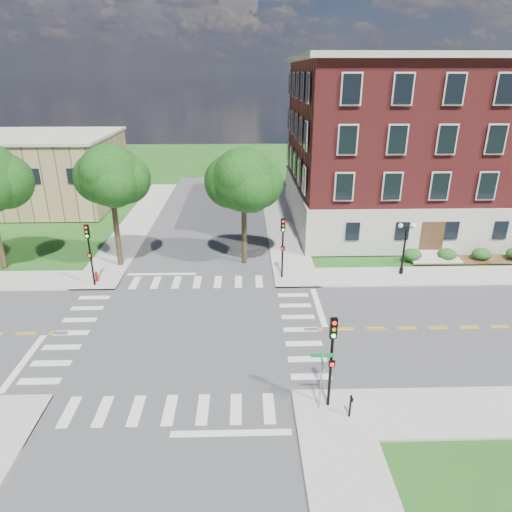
{
  "coord_description": "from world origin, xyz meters",
  "views": [
    {
      "loc": [
        3.69,
        -24.88,
        15.17
      ],
      "look_at": [
        4.49,
        4.63,
        3.2
      ],
      "focal_mm": 32.0,
      "sensor_mm": 36.0,
      "label": 1
    }
  ],
  "objects_px": {
    "traffic_signal_se": "(332,351)",
    "fire_hydrant": "(97,277)",
    "street_sign_pole": "(322,370)",
    "push_button_post": "(350,405)",
    "traffic_signal_nw": "(89,247)",
    "twin_lamp_west": "(404,246)",
    "traffic_signal_ne": "(283,241)"
  },
  "relations": [
    {
      "from": "fire_hydrant",
      "to": "traffic_signal_se",
      "type": "bearing_deg",
      "value": -43.45
    },
    {
      "from": "traffic_signal_nw",
      "to": "push_button_post",
      "type": "xyz_separation_m",
      "value": [
        16.27,
        -14.71,
        -2.39
      ]
    },
    {
      "from": "traffic_signal_se",
      "to": "traffic_signal_ne",
      "type": "xyz_separation_m",
      "value": [
        -1.05,
        14.89,
        0.0
      ]
    },
    {
      "from": "traffic_signal_se",
      "to": "street_sign_pole",
      "type": "xyz_separation_m",
      "value": [
        -0.46,
        -0.2,
        -0.88
      ]
    },
    {
      "from": "traffic_signal_nw",
      "to": "fire_hydrant",
      "type": "xyz_separation_m",
      "value": [
        -0.03,
        0.75,
        -2.72
      ]
    },
    {
      "from": "traffic_signal_se",
      "to": "fire_hydrant",
      "type": "relative_size",
      "value": 6.4
    },
    {
      "from": "twin_lamp_west",
      "to": "traffic_signal_ne",
      "type": "bearing_deg",
      "value": -177.38
    },
    {
      "from": "traffic_signal_nw",
      "to": "street_sign_pole",
      "type": "bearing_deg",
      "value": -43.28
    },
    {
      "from": "traffic_signal_ne",
      "to": "push_button_post",
      "type": "height_order",
      "value": "traffic_signal_ne"
    },
    {
      "from": "traffic_signal_nw",
      "to": "push_button_post",
      "type": "relative_size",
      "value": 4.0
    },
    {
      "from": "traffic_signal_nw",
      "to": "twin_lamp_west",
      "type": "height_order",
      "value": "traffic_signal_nw"
    },
    {
      "from": "street_sign_pole",
      "to": "fire_hydrant",
      "type": "distance_m",
      "value": 21.15
    },
    {
      "from": "traffic_signal_se",
      "to": "push_button_post",
      "type": "height_order",
      "value": "traffic_signal_se"
    },
    {
      "from": "traffic_signal_se",
      "to": "fire_hydrant",
      "type": "height_order",
      "value": "traffic_signal_se"
    },
    {
      "from": "twin_lamp_west",
      "to": "fire_hydrant",
      "type": "relative_size",
      "value": 5.64
    },
    {
      "from": "push_button_post",
      "to": "street_sign_pole",
      "type": "bearing_deg",
      "value": 154.5
    },
    {
      "from": "twin_lamp_west",
      "to": "push_button_post",
      "type": "bearing_deg",
      "value": -115.44
    },
    {
      "from": "traffic_signal_se",
      "to": "street_sign_pole",
      "type": "distance_m",
      "value": 1.01
    },
    {
      "from": "traffic_signal_ne",
      "to": "fire_hydrant",
      "type": "bearing_deg",
      "value": -178.93
    },
    {
      "from": "traffic_signal_nw",
      "to": "twin_lamp_west",
      "type": "relative_size",
      "value": 1.13
    },
    {
      "from": "traffic_signal_se",
      "to": "fire_hydrant",
      "type": "bearing_deg",
      "value": 136.55
    },
    {
      "from": "traffic_signal_se",
      "to": "traffic_signal_ne",
      "type": "relative_size",
      "value": 1.0
    },
    {
      "from": "traffic_signal_nw",
      "to": "push_button_post",
      "type": "distance_m",
      "value": 22.06
    },
    {
      "from": "traffic_signal_ne",
      "to": "street_sign_pole",
      "type": "height_order",
      "value": "traffic_signal_ne"
    },
    {
      "from": "street_sign_pole",
      "to": "push_button_post",
      "type": "height_order",
      "value": "street_sign_pole"
    },
    {
      "from": "traffic_signal_se",
      "to": "twin_lamp_west",
      "type": "xyz_separation_m",
      "value": [
        8.55,
        15.33,
        -0.66
      ]
    },
    {
      "from": "traffic_signal_nw",
      "to": "twin_lamp_west",
      "type": "bearing_deg",
      "value": 3.48
    },
    {
      "from": "traffic_signal_se",
      "to": "street_sign_pole",
      "type": "relative_size",
      "value": 1.55
    },
    {
      "from": "traffic_signal_se",
      "to": "traffic_signal_nw",
      "type": "xyz_separation_m",
      "value": [
        -15.4,
        13.87,
        0.0
      ]
    },
    {
      "from": "traffic_signal_se",
      "to": "traffic_signal_nw",
      "type": "height_order",
      "value": "same"
    },
    {
      "from": "traffic_signal_nw",
      "to": "fire_hydrant",
      "type": "height_order",
      "value": "traffic_signal_nw"
    },
    {
      "from": "twin_lamp_west",
      "to": "fire_hydrant",
      "type": "distance_m",
      "value": 24.09
    }
  ]
}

